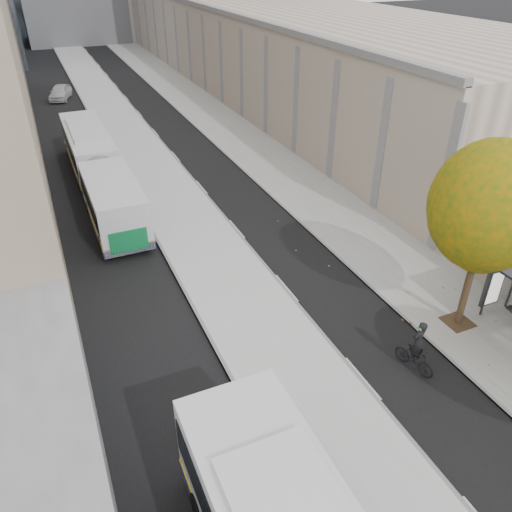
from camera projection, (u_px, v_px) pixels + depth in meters
bus_platform at (148, 165)px, 34.75m from camera, size 4.25×150.00×0.15m
sidewalk at (253, 149)px, 37.50m from camera, size 4.75×150.00×0.08m
building_tan at (244, 32)px, 61.84m from camera, size 18.00×92.00×8.00m
tree_c at (489, 207)px, 17.46m from camera, size 4.20×4.20×7.28m
bus_far at (98, 169)px, 30.16m from camera, size 2.61×17.17×2.86m
cyclist at (416, 352)px, 17.65m from camera, size 0.86×1.72×2.12m
distant_car at (60, 92)px, 49.53m from camera, size 2.83×4.41×1.40m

